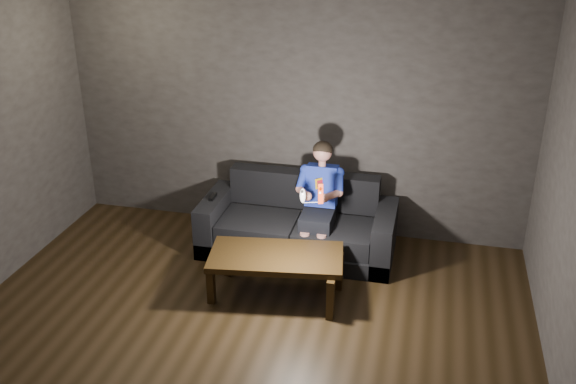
# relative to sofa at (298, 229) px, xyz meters

# --- Properties ---
(floor) EXTENTS (5.00, 5.00, 0.00)m
(floor) POSITION_rel_sofa_xyz_m (-0.17, -1.95, -0.25)
(floor) COLOR black
(floor) RESTS_ON ground
(back_wall) EXTENTS (5.00, 0.04, 2.70)m
(back_wall) POSITION_rel_sofa_xyz_m (-0.17, 0.55, 1.10)
(back_wall) COLOR #342F2E
(back_wall) RESTS_ON ground
(ceiling) EXTENTS (5.00, 5.00, 0.02)m
(ceiling) POSITION_rel_sofa_xyz_m (-0.17, -1.95, 2.45)
(ceiling) COLOR beige
(ceiling) RESTS_ON back_wall
(sofa) EXTENTS (2.00, 0.87, 0.77)m
(sofa) POSITION_rel_sofa_xyz_m (0.00, 0.00, 0.00)
(sofa) COLOR black
(sofa) RESTS_ON floor
(child) EXTENTS (0.48, 0.58, 1.17)m
(child) POSITION_rel_sofa_xyz_m (0.23, -0.04, 0.45)
(child) COLOR black
(child) RESTS_ON sofa
(wii_remote_red) EXTENTS (0.07, 0.08, 0.20)m
(wii_remote_red) POSITION_rel_sofa_xyz_m (0.32, -0.50, 0.66)
(wii_remote_red) COLOR red
(wii_remote_red) RESTS_ON child
(nunchuk_white) EXTENTS (0.08, 0.10, 0.15)m
(nunchuk_white) POSITION_rel_sofa_xyz_m (0.15, -0.49, 0.62)
(nunchuk_white) COLOR white
(nunchuk_white) RESTS_ON child
(wii_remote_black) EXTENTS (0.05, 0.17, 0.03)m
(wii_remote_black) POSITION_rel_sofa_xyz_m (-0.90, -0.07, 0.31)
(wii_remote_black) COLOR black
(wii_remote_black) RESTS_ON sofa
(coffee_table) EXTENTS (1.29, 0.78, 0.44)m
(coffee_table) POSITION_rel_sofa_xyz_m (-0.01, -0.90, 0.13)
(coffee_table) COLOR black
(coffee_table) RESTS_ON floor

